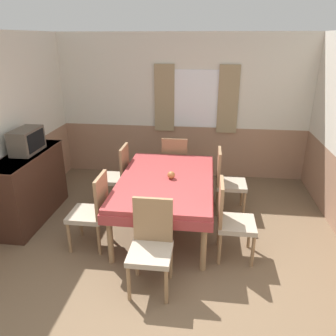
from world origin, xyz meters
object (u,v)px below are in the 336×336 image
(dining_table, at_px, (166,185))
(chair_left_far, at_px, (117,174))
(chair_right_far, at_px, (227,179))
(chair_left_near, at_px, (93,209))
(vase, at_px, (171,175))
(chair_head_near, at_px, (151,243))
(sideboard, at_px, (30,187))
(chair_right_near, at_px, (231,218))
(tv, at_px, (27,141))
(chair_head_window, at_px, (175,162))

(dining_table, xyz_separation_m, chair_left_far, (-0.84, 0.57, -0.12))
(chair_right_far, bearing_deg, chair_left_near, -56.08)
(chair_left_far, height_order, chair_left_near, same)
(chair_left_near, distance_m, vase, 1.11)
(chair_head_near, xyz_separation_m, sideboard, (-1.98, 1.18, -0.02))
(chair_right_far, distance_m, sideboard, 2.88)
(dining_table, xyz_separation_m, sideboard, (-1.98, -0.01, -0.13))
(chair_right_near, relative_size, sideboard, 0.69)
(chair_left_far, height_order, tv, tv)
(sideboard, bearing_deg, chair_right_near, -11.25)
(chair_left_near, height_order, vase, chair_left_near)
(chair_head_window, relative_size, vase, 9.57)
(tv, bearing_deg, chair_left_near, -30.34)
(chair_head_near, bearing_deg, tv, -32.98)
(chair_head_window, xyz_separation_m, sideboard, (-1.98, -1.19, -0.02))
(chair_head_near, bearing_deg, chair_head_window, -90.00)
(tv, distance_m, vase, 2.07)
(chair_right_far, bearing_deg, sideboard, -78.51)
(sideboard, bearing_deg, chair_head_near, -30.83)
(chair_right_far, bearing_deg, chair_right_near, 0.00)
(dining_table, relative_size, sideboard, 1.37)
(chair_head_near, relative_size, vase, 9.57)
(chair_head_near, bearing_deg, dining_table, -90.00)
(dining_table, distance_m, chair_head_window, 1.19)
(chair_right_far, height_order, chair_right_near, same)
(chair_head_near, height_order, chair_right_near, same)
(sideboard, bearing_deg, tv, 83.47)
(chair_head_near, bearing_deg, sideboard, -30.83)
(chair_right_far, distance_m, tv, 2.92)
(chair_right_near, relative_size, chair_left_near, 1.00)
(chair_right_far, relative_size, chair_left_far, 1.00)
(sideboard, bearing_deg, chair_right_far, 11.49)
(chair_left_far, relative_size, vase, 9.57)
(chair_head_near, distance_m, chair_head_window, 2.37)
(vase, bearing_deg, chair_right_near, -36.09)
(chair_head_near, height_order, vase, chair_head_near)
(chair_left_near, bearing_deg, vase, -58.35)
(chair_right_near, bearing_deg, chair_left_near, -90.00)
(tv, bearing_deg, chair_right_near, -13.17)
(chair_left_near, height_order, tv, tv)
(chair_left_far, bearing_deg, chair_right_near, -123.92)
(chair_left_near, bearing_deg, dining_table, -56.08)
(chair_head_near, xyz_separation_m, chair_right_near, (0.84, 0.62, 0.00))
(dining_table, height_order, tv, tv)
(dining_table, height_order, vase, vase)
(dining_table, bearing_deg, vase, -3.07)
(chair_right_far, distance_m, chair_left_far, 1.69)
(chair_right_near, bearing_deg, chair_head_near, -53.73)
(chair_right_far, bearing_deg, chair_head_window, -126.27)
(chair_left_far, relative_size, tv, 1.85)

